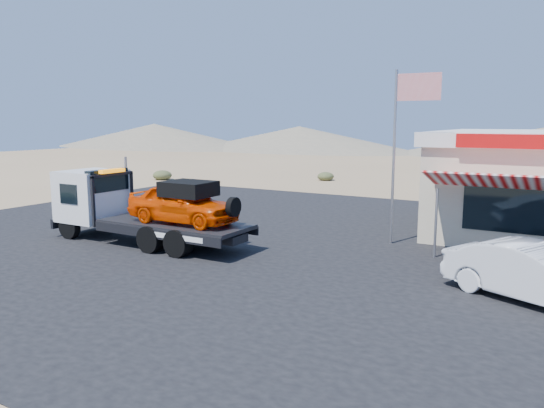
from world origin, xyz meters
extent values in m
plane|color=#8F7251|center=(0.00, 0.00, 0.00)|extent=(120.00, 120.00, 0.00)
cube|color=black|center=(2.00, 3.00, 0.01)|extent=(32.00, 24.00, 0.02)
cylinder|color=black|center=(-5.75, -0.70, 0.47)|extent=(0.89, 0.27, 0.89)
cylinder|color=black|center=(-5.75, 1.08, 0.47)|extent=(0.89, 0.27, 0.89)
cylinder|color=black|center=(-1.74, -0.70, 0.47)|extent=(0.89, 0.49, 0.89)
cylinder|color=black|center=(-1.74, 1.08, 0.47)|extent=(0.89, 0.49, 0.89)
cylinder|color=black|center=(-0.58, -0.70, 0.47)|extent=(0.89, 0.49, 0.89)
cylinder|color=black|center=(-0.58, 1.08, 0.47)|extent=(0.89, 0.49, 0.89)
cube|color=black|center=(-2.45, 0.19, 0.60)|extent=(7.30, 0.89, 0.27)
cube|color=white|center=(-5.48, 0.19, 1.53)|extent=(1.96, 2.09, 1.87)
cube|color=black|center=(-4.63, 0.19, 2.16)|extent=(0.31, 1.78, 0.80)
cube|color=black|center=(-4.37, 0.19, 1.49)|extent=(0.09, 1.96, 1.78)
cube|color=orange|center=(-4.37, 0.19, 2.51)|extent=(0.22, 1.07, 0.13)
cube|color=black|center=(-1.47, 0.19, 0.84)|extent=(5.34, 2.05, 0.13)
imported|color=#E23B00|center=(-1.11, 0.19, 1.58)|extent=(3.92, 1.58, 1.34)
cube|color=black|center=(-0.85, 0.19, 2.09)|extent=(1.60, 1.34, 0.49)
imported|color=silver|center=(9.51, 0.30, 0.71)|extent=(4.43, 2.99, 1.38)
cube|color=red|center=(8.00, 4.74, 3.67)|extent=(2.60, 0.12, 0.45)
cylinder|color=#99999E|center=(6.50, 3.30, 1.12)|extent=(0.08, 0.08, 2.20)
cylinder|color=#99999E|center=(4.70, 4.50, 3.02)|extent=(0.10, 0.10, 6.00)
cube|color=#B20C14|center=(5.45, 4.50, 5.42)|extent=(1.50, 0.02, 0.90)
ellipsoid|color=#414726|center=(-14.14, 6.14, 0.27)|extent=(1.02, 1.02, 0.55)
ellipsoid|color=#414726|center=(-16.38, 11.85, 0.22)|extent=(0.82, 0.82, 0.44)
ellipsoid|color=#414726|center=(-16.29, 16.10, 0.37)|extent=(1.38, 1.38, 0.74)
ellipsoid|color=#414726|center=(-5.68, 21.75, 0.32)|extent=(1.20, 1.20, 0.65)
ellipsoid|color=#414726|center=(2.63, 23.12, 0.22)|extent=(0.83, 0.83, 0.45)
cone|color=#726B59|center=(-25.00, 55.00, 1.75)|extent=(36.00, 36.00, 3.50)
cone|color=#726B59|center=(-50.00, 52.00, 1.90)|extent=(40.00, 40.00, 3.80)
camera|label=1|loc=(10.27, -13.43, 4.32)|focal=35.00mm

